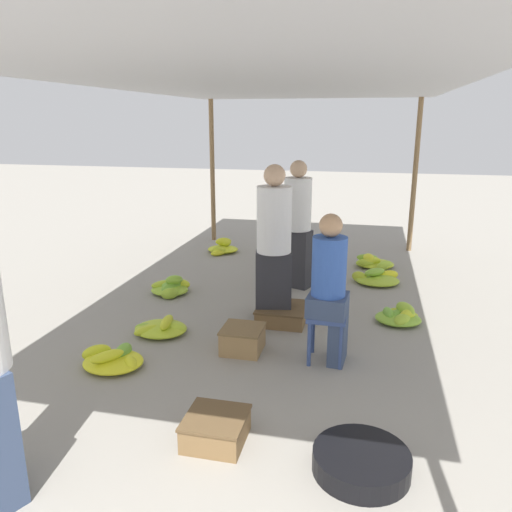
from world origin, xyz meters
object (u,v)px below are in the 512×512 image
Objects in this scene: crate_near at (243,339)px; shopper_walking_far at (297,223)px; banana_pile_left_3 at (222,248)px; basin_black at (361,462)px; crate_far at (216,429)px; banana_pile_left_2 at (171,287)px; vendor_seated at (331,286)px; banana_pile_right_0 at (400,316)px; banana_pile_left_1 at (161,328)px; stool at (327,324)px; shopper_walking_mid at (274,243)px; banana_pile_right_2 at (372,262)px; crate_mid at (282,314)px; banana_pile_left_0 at (113,359)px; banana_pile_right_1 at (376,278)px.

crate_near is 0.23× the size of shopper_walking_far.
banana_pile_left_3 is at bearing 109.78° from crate_near.
crate_far is (-0.97, 0.09, 0.03)m from basin_black.
crate_far is (1.45, -2.73, 0.02)m from banana_pile_left_2.
crate_near is 1.38m from crate_far.
crate_near is at bearing 127.97° from basin_black.
crate_near is (-0.80, 0.02, -0.59)m from vendor_seated.
banana_pile_left_2 is at bearing 173.57° from banana_pile_right_0.
crate_near is at bearing -11.86° from banana_pile_left_1.
stool reaches higher than banana_pile_left_3.
vendor_seated is 1.02m from shopper_walking_mid.
crate_mid is (-0.94, -2.33, 0.01)m from banana_pile_right_2.
stool reaches higher than crate_far.
stool is 0.73× the size of banana_pile_left_0.
banana_pile_left_0 is (-1.84, -0.54, -0.64)m from vendor_seated.
banana_pile_left_2 is 0.82× the size of banana_pile_right_1.
banana_pile_right_0 is 0.34× the size of shopper_walking_far.
crate_near reaches higher than banana_pile_left_3.
banana_pile_right_1 is (0.09, 3.83, -0.00)m from basin_black.
banana_pile_right_1 reaches higher than basin_black.
crate_mid is at bearing -88.54° from shopper_walking_far.
crate_far is at bearing -91.89° from crate_mid.
banana_pile_left_3 is at bearing 135.17° from shopper_walking_far.
vendor_seated is 1.00m from crate_near.
vendor_seated is 1.41m from banana_pile_right_0.
shopper_walking_mid is (-1.08, -1.62, 0.81)m from banana_pile_right_1.
banana_pile_left_2 is at bearing 146.54° from vendor_seated.
stool is 2.14m from shopper_walking_far.
banana_pile_right_1 is (2.13, 2.18, 0.00)m from banana_pile_left_1.
crate_far reaches higher than crate_mid.
banana_pile_left_0 is 2.93m from shopper_walking_far.
banana_pile_left_0 is at bearing -163.59° from stool.
banana_pile_right_0 is at bearing -81.66° from banana_pile_right_2.
banana_pile_left_3 reaches higher than crate_far.
basin_black is at bearing -97.78° from banana_pile_right_0.
crate_near is (1.04, 0.55, 0.05)m from banana_pile_left_0.
crate_near is at bearing -110.72° from banana_pile_right_2.
shopper_walking_far reaches higher than stool.
crate_mid reaches higher than basin_black.
banana_pile_left_2 is (-2.06, 1.38, -0.28)m from stool.
banana_pile_right_1 is 1.87m from crate_mid.
banana_pile_right_2 is at bearing 58.86° from banana_pile_left_0.
banana_pile_right_2 is at bearing 68.08° from crate_mid.
banana_pile_left_2 is (-0.38, 1.17, 0.02)m from banana_pile_left_1.
stool is at bearing 65.60° from crate_far.
shopper_walking_mid is (1.18, 1.31, 0.81)m from banana_pile_left_0.
shopper_walking_far is at bearing -44.83° from banana_pile_left_3.
shopper_walking_mid reaches higher than crate_mid.
stool is 1.31m from banana_pile_right_0.
vendor_seated is at bearing -49.56° from shopper_walking_mid.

